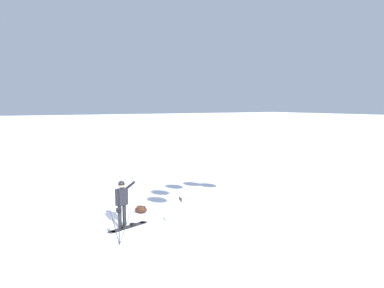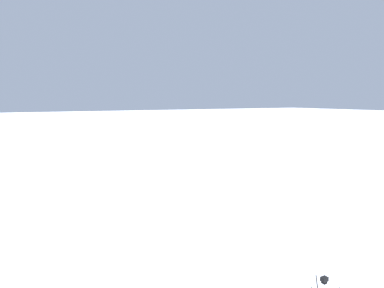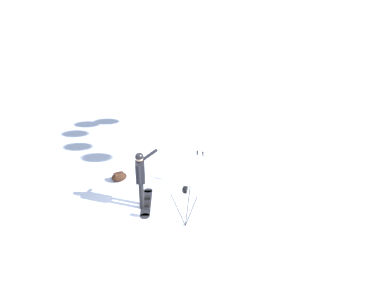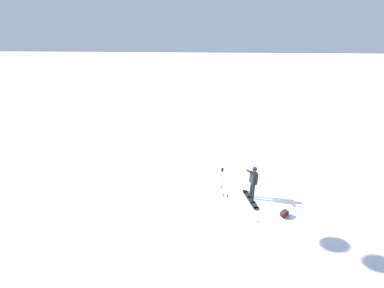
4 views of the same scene
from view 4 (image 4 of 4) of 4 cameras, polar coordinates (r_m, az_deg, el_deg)
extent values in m
plane|color=white|center=(13.55, 14.85, -11.05)|extent=(300.00, 300.00, 0.00)
cylinder|color=black|center=(12.84, 14.15, -10.74)|extent=(0.14, 0.14, 0.87)
cylinder|color=black|center=(13.00, 13.71, -10.23)|extent=(0.14, 0.14, 0.87)
cube|color=black|center=(12.53, 14.25, -7.66)|extent=(0.38, 0.47, 0.61)
sphere|color=tan|center=(12.31, 14.46, -5.84)|extent=(0.23, 0.23, 0.23)
sphere|color=black|center=(12.29, 14.47, -5.72)|extent=(0.25, 0.25, 0.25)
cylinder|color=black|center=(12.07, 13.72, -6.53)|extent=(0.55, 0.28, 0.43)
cylinder|color=black|center=(12.69, 13.92, -7.20)|extent=(0.09, 0.09, 0.61)
cube|color=black|center=(12.98, 13.54, -12.53)|extent=(0.69, 1.49, 0.02)
cylinder|color=black|center=(12.45, 14.85, -14.43)|extent=(0.29, 0.29, 0.02)
cylinder|color=black|center=(13.53, 12.34, -10.78)|extent=(0.29, 0.29, 0.02)
cube|color=black|center=(12.79, 13.94, -12.90)|extent=(0.23, 0.19, 0.08)
cube|color=black|center=(13.11, 13.19, -11.81)|extent=(0.23, 0.19, 0.08)
ellipsoid|color=black|center=(12.30, 20.81, -14.98)|extent=(0.63, 0.62, 0.31)
cube|color=#402618|center=(12.24, 20.88, -14.58)|extent=(0.38, 0.37, 0.08)
cylinder|color=#262628|center=(13.12, 6.90, -8.79)|extent=(0.07, 0.41, 1.08)
cylinder|color=#262628|center=(13.36, 7.77, -8.20)|extent=(0.39, 0.19, 1.08)
cylinder|color=#262628|center=(13.35, 6.21, -8.16)|extent=(0.39, 0.17, 1.08)
cube|color=black|center=(13.00, 7.12, -6.23)|extent=(0.10, 0.10, 0.06)
cube|color=black|center=(12.96, 7.14, -5.92)|extent=(0.12, 0.16, 0.10)
cylinder|color=gray|center=(11.29, 8.18, -14.33)|extent=(0.03, 0.21, 1.23)
cylinder|color=black|center=(10.96, 8.35, -12.04)|extent=(0.05, 0.05, 0.14)
cylinder|color=gray|center=(11.31, 7.18, -14.16)|extent=(0.03, 0.21, 1.23)
cylinder|color=black|center=(10.99, 7.32, -11.87)|extent=(0.05, 0.05, 0.14)
camera|label=1|loc=(18.74, -28.93, 11.56)|focal=33.87mm
camera|label=2|loc=(7.57, 52.88, -1.93)|focal=32.70mm
camera|label=3|loc=(20.33, 0.63, 20.53)|focal=36.67mm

